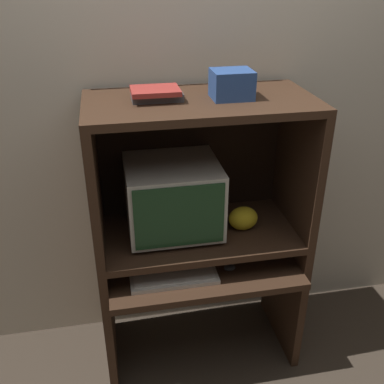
{
  "coord_description": "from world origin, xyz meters",
  "views": [
    {
      "loc": [
        -0.4,
        -1.62,
        2.02
      ],
      "look_at": [
        -0.04,
        0.26,
        1.02
      ],
      "focal_mm": 42.0,
      "sensor_mm": 36.0,
      "label": 1
    }
  ],
  "objects_px": {
    "keyboard": "(174,277)",
    "book_stack": "(156,94)",
    "crt_monitor": "(173,197)",
    "mouse": "(230,267)",
    "storage_box": "(232,84)",
    "snack_bag": "(243,218)"
  },
  "relations": [
    {
      "from": "storage_box",
      "to": "crt_monitor",
      "type": "bearing_deg",
      "value": 169.99
    },
    {
      "from": "keyboard",
      "to": "mouse",
      "type": "relative_size",
      "value": 7.06
    },
    {
      "from": "snack_bag",
      "to": "book_stack",
      "type": "bearing_deg",
      "value": 173.72
    },
    {
      "from": "book_stack",
      "to": "storage_box",
      "type": "distance_m",
      "value": 0.33
    },
    {
      "from": "keyboard",
      "to": "mouse",
      "type": "distance_m",
      "value": 0.28
    },
    {
      "from": "book_stack",
      "to": "crt_monitor",
      "type": "bearing_deg",
      "value": 12.38
    },
    {
      "from": "storage_box",
      "to": "mouse",
      "type": "bearing_deg",
      "value": -95.15
    },
    {
      "from": "snack_bag",
      "to": "storage_box",
      "type": "bearing_deg",
      "value": 171.16
    },
    {
      "from": "crt_monitor",
      "to": "storage_box",
      "type": "distance_m",
      "value": 0.61
    },
    {
      "from": "crt_monitor",
      "to": "book_stack",
      "type": "distance_m",
      "value": 0.52
    },
    {
      "from": "keyboard",
      "to": "snack_bag",
      "type": "distance_m",
      "value": 0.45
    },
    {
      "from": "mouse",
      "to": "keyboard",
      "type": "bearing_deg",
      "value": -176.3
    },
    {
      "from": "crt_monitor",
      "to": "snack_bag",
      "type": "height_order",
      "value": "crt_monitor"
    },
    {
      "from": "keyboard",
      "to": "book_stack",
      "type": "xyz_separation_m",
      "value": [
        -0.03,
        0.19,
        0.84
      ]
    },
    {
      "from": "crt_monitor",
      "to": "storage_box",
      "type": "xyz_separation_m",
      "value": [
        0.26,
        -0.05,
        0.55
      ]
    },
    {
      "from": "mouse",
      "to": "book_stack",
      "type": "xyz_separation_m",
      "value": [
        -0.31,
        0.18,
        0.84
      ]
    },
    {
      "from": "crt_monitor",
      "to": "keyboard",
      "type": "relative_size",
      "value": 1.07
    },
    {
      "from": "mouse",
      "to": "book_stack",
      "type": "distance_m",
      "value": 0.92
    },
    {
      "from": "book_stack",
      "to": "storage_box",
      "type": "relative_size",
      "value": 1.26
    },
    {
      "from": "crt_monitor",
      "to": "book_stack",
      "type": "relative_size",
      "value": 2.03
    },
    {
      "from": "mouse",
      "to": "book_stack",
      "type": "relative_size",
      "value": 0.27
    },
    {
      "from": "keyboard",
      "to": "book_stack",
      "type": "relative_size",
      "value": 1.91
    }
  ]
}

